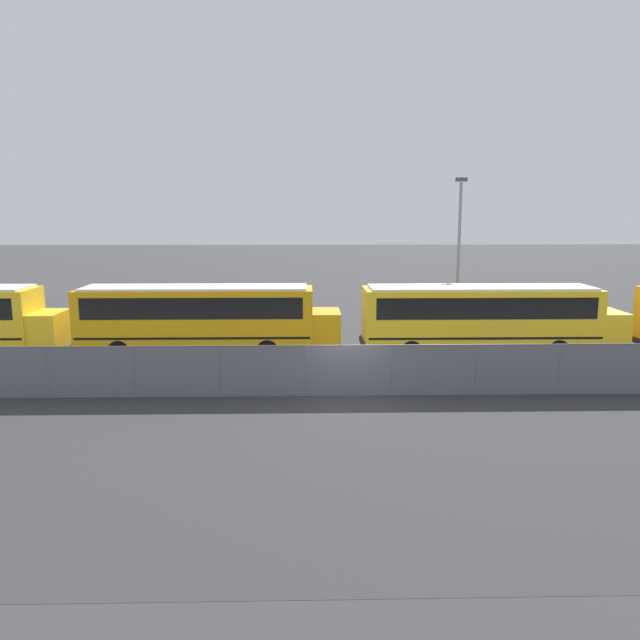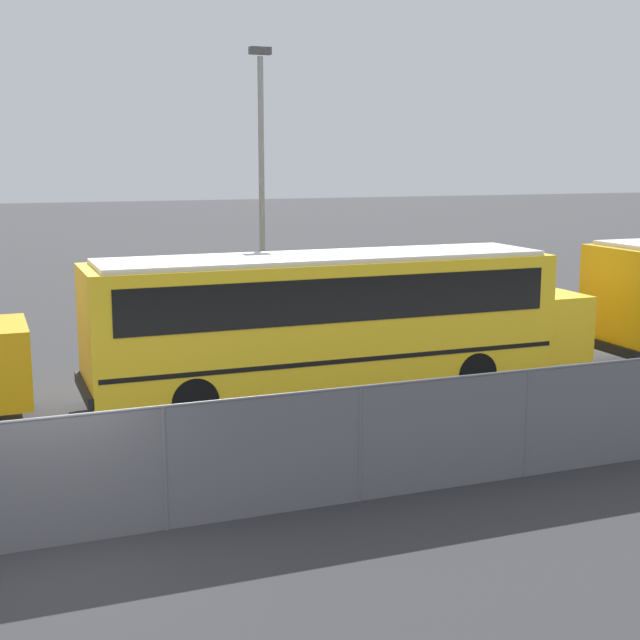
{
  "view_description": "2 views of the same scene",
  "coord_description": "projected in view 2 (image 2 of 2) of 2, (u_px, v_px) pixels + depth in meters",
  "views": [
    {
      "loc": [
        -1.54,
        -21.74,
        6.64
      ],
      "look_at": [
        -0.9,
        5.39,
        1.84
      ],
      "focal_mm": 35.0,
      "sensor_mm": 36.0,
      "label": 1
    },
    {
      "loc": [
        -0.78,
        -12.23,
        5.36
      ],
      "look_at": [
        6.14,
        5.72,
        1.84
      ],
      "focal_mm": 50.0,
      "sensor_mm": 36.0,
      "label": 2
    }
  ],
  "objects": [
    {
      "name": "light_pole",
      "position": [
        262.0,
        187.0,
        24.98
      ],
      "size": [
        0.6,
        0.24,
        8.33
      ],
      "color": "gray",
      "rests_on": "ground_plane"
    },
    {
      "name": "fence",
      "position": [
        55.0,
        481.0,
        12.29
      ],
      "size": [
        89.05,
        0.07,
        1.89
      ],
      "color": "#9EA0A5",
      "rests_on": "ground_plane"
    },
    {
      "name": "ground_plane",
      "position": [
        58.0,
        546.0,
        12.47
      ],
      "size": [
        200.0,
        200.0,
        0.0
      ],
      "primitive_type": "plane",
      "color": "#38383A"
    },
    {
      "name": "school_bus_3",
      "position": [
        335.0,
        312.0,
        20.11
      ],
      "size": [
        11.95,
        2.51,
        3.24
      ],
      "color": "yellow",
      "rests_on": "ground_plane"
    }
  ]
}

